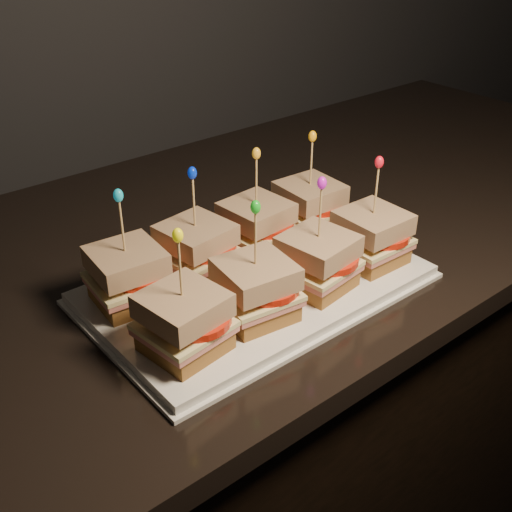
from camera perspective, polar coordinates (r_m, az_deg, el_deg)
granite_slab at (r=0.91m, az=-20.60°, el=-5.58°), size 2.63×0.75×0.03m
platter at (r=0.88m, az=0.00°, el=-2.59°), size 0.44×0.27×0.02m
platter_rim at (r=0.88m, az=0.00°, el=-2.92°), size 0.45×0.28×0.01m
sandwich_0_bread_bot at (r=0.84m, az=-11.13°, el=-3.28°), size 0.09×0.09×0.02m
sandwich_0_ham at (r=0.83m, az=-11.24°, el=-2.39°), size 0.10×0.10×0.01m
sandwich_0_cheese at (r=0.83m, az=-11.28°, el=-1.98°), size 0.10×0.10×0.01m
sandwich_0_tomato at (r=0.82m, az=-10.41°, el=-1.44°), size 0.08×0.08×0.01m
sandwich_0_bread_top at (r=0.81m, az=-11.47°, el=-0.41°), size 0.09×0.09×0.03m
sandwich_0_pick at (r=0.79m, az=-11.80°, el=2.34°), size 0.00×0.00×0.09m
sandwich_0_frill at (r=0.77m, az=-12.14°, el=5.29°), size 0.01×0.01×0.02m
sandwich_1_bread_bot at (r=0.88m, az=-5.24°, el=-0.92°), size 0.09×0.09×0.02m
sandwich_1_ham at (r=0.87m, az=-5.28°, el=-0.05°), size 0.10×0.10×0.01m
sandwich_1_cheese at (r=0.87m, az=-5.31°, el=0.35°), size 0.10×0.10×0.01m
sandwich_1_tomato at (r=0.87m, az=-4.45°, el=0.87°), size 0.08×0.08×0.01m
sandwich_1_bread_top at (r=0.86m, az=-5.39°, el=1.87°), size 0.09×0.09×0.03m
sandwich_1_pick at (r=0.84m, az=-5.53°, el=4.53°), size 0.00×0.00×0.09m
sandwich_1_frill at (r=0.82m, az=-5.69°, el=7.36°), size 0.01×0.01×0.02m
sandwich_2_bread_bot at (r=0.94m, az=0.03°, el=1.21°), size 0.09×0.09×0.02m
sandwich_2_ham at (r=0.93m, az=0.03°, el=2.04°), size 0.10×0.09×0.01m
sandwich_2_cheese at (r=0.93m, az=0.03°, el=2.42°), size 0.10×0.10×0.01m
sandwich_2_tomato at (r=0.92m, az=0.84°, el=2.92°), size 0.08×0.08×0.01m
sandwich_2_bread_top at (r=0.91m, az=0.03°, el=3.88°), size 0.09×0.09×0.03m
sandwich_2_pick at (r=0.89m, az=0.03°, el=6.43°), size 0.00×0.00×0.09m
sandwich_2_frill at (r=0.88m, az=0.03°, el=9.11°), size 0.01×0.01×0.02m
sandwich_3_bread_bot at (r=1.00m, az=4.70°, el=3.08°), size 0.09×0.09×0.02m
sandwich_3_ham at (r=0.99m, az=4.73°, el=3.87°), size 0.10×0.09×0.01m
sandwich_3_cheese at (r=0.99m, az=4.75°, el=4.24°), size 0.10×0.09×0.01m
sandwich_3_tomato at (r=0.99m, az=5.51°, el=4.70°), size 0.08×0.08×0.01m
sandwich_3_bread_top at (r=0.98m, az=4.82°, el=5.62°), size 0.09×0.09×0.03m
sandwich_3_pick at (r=0.96m, az=4.93°, el=8.03°), size 0.00×0.00×0.09m
sandwich_3_frill at (r=0.94m, az=5.05°, el=10.56°), size 0.01×0.01×0.02m
sandwich_4_bread_bot at (r=0.75m, az=-6.31°, el=-7.49°), size 0.09×0.09×0.02m
sandwich_4_ham at (r=0.74m, az=-6.38°, el=-6.54°), size 0.10×0.10×0.01m
sandwich_4_cheese at (r=0.73m, az=-6.41°, el=-6.11°), size 0.10×0.10×0.01m
sandwich_4_tomato at (r=0.73m, az=-5.40°, el=-5.51°), size 0.08×0.08×0.01m
sandwich_4_bread_top at (r=0.72m, az=-6.53°, el=-4.42°), size 0.09×0.09×0.03m
sandwich_4_pick at (r=0.69m, az=-6.74°, el=-1.42°), size 0.00×0.00×0.09m
sandwich_4_frill at (r=0.67m, az=-6.97°, el=1.84°), size 0.01×0.01×0.02m
sandwich_5_bread_bot at (r=0.80m, az=-0.04°, el=-4.58°), size 0.09×0.09×0.02m
sandwich_5_ham at (r=0.79m, az=-0.04°, el=-3.66°), size 0.10×0.10×0.01m
sandwich_5_cheese at (r=0.78m, az=-0.04°, el=-3.24°), size 0.10×0.10×0.01m
sandwich_5_tomato at (r=0.78m, az=0.92°, el=-2.66°), size 0.08×0.08×0.01m
sandwich_5_bread_top at (r=0.77m, az=-0.04°, el=-1.60°), size 0.09×0.09×0.03m
sandwich_5_pick at (r=0.75m, az=-0.04°, el=1.28°), size 0.00×0.00×0.09m
sandwich_5_frill at (r=0.73m, az=-0.04°, el=4.37°), size 0.01×0.01×0.02m
sandwich_6_bread_bot at (r=0.86m, az=5.40°, el=-1.99°), size 0.09×0.09×0.02m
sandwich_6_ham at (r=0.85m, az=5.45°, el=-1.11°), size 0.10×0.10×0.01m
sandwich_6_cheese at (r=0.84m, az=5.47°, el=-0.71°), size 0.10×0.10×0.01m
sandwich_6_tomato at (r=0.84m, az=6.36°, el=-0.17°), size 0.08×0.08×0.01m
sandwich_6_bread_top at (r=0.83m, az=5.56°, el=0.85°), size 0.09×0.09×0.03m
sandwich_6_pick at (r=0.81m, az=5.72°, el=3.57°), size 0.00×0.00×0.09m
sandwich_6_frill at (r=0.79m, az=5.88°, el=6.48°), size 0.01×0.01×0.02m
sandwich_7_bread_bot at (r=0.92m, az=10.08°, el=0.25°), size 0.08×0.08×0.02m
sandwich_7_ham at (r=0.92m, az=10.16°, el=1.09°), size 0.09×0.09×0.01m
sandwich_7_cheese at (r=0.91m, az=10.20°, el=1.47°), size 0.09×0.09×0.01m
sandwich_7_tomato at (r=0.91m, az=11.02°, el=1.97°), size 0.08×0.08×0.01m
sandwich_7_bread_top at (r=0.90m, az=10.35°, el=2.94°), size 0.09×0.09×0.03m
sandwich_7_pick at (r=0.88m, az=10.62°, el=5.50°), size 0.00×0.00×0.09m
sandwich_7_frill at (r=0.86m, az=10.90°, el=8.20°), size 0.01×0.01×0.02m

